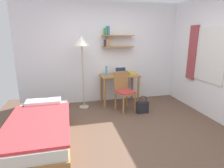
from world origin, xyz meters
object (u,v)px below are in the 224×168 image
Objects in this scene: desk at (120,81)px; handbag at (142,107)px; laptop at (121,73)px; standing_lamp at (82,46)px; bed at (40,132)px; water_bottle at (106,71)px; desk_chair at (124,90)px; book_stack at (132,73)px.

desk is 2.34× the size of handbag.
standing_lamp is at bearing -172.77° from laptop.
bed is at bearing -158.23° from handbag.
desk is 4.07× the size of water_bottle.
desk_chair is at bearing 32.75° from bed.
water_bottle is at bearing 178.70° from desk.
bed is at bearing -131.31° from water_bottle.
laptop is at bearing 7.23° from standing_lamp.
handbag is (0.37, -0.28, -0.36)m from desk_chair.
laptop reaches higher than handbag.
bed is at bearing -147.25° from desk_chair.
book_stack is at bearing 88.99° from handbag.
handbag is (0.30, -0.79, -0.67)m from laptop.
bed is 2.52m from laptop.
desk is at bearing -1.30° from water_bottle.
water_bottle is at bearing -179.57° from laptop.
standing_lamp reaches higher than bed.
desk_chair reaches higher than desk.
bed is 7.83× the size of book_stack.
standing_lamp is at bearing -173.34° from book_stack.
water_bottle is (0.60, 0.12, -0.64)m from standing_lamp.
book_stack is at bearing 54.46° from desk_chair.
desk is 3.23× the size of laptop.
laptop reaches higher than book_stack.
standing_lamp is (-0.92, 0.38, 1.02)m from desk_chair.
desk_chair is at bearing -57.82° from water_bottle.
desk_chair is 0.59m from handbag.
handbag is at bearing -27.31° from standing_lamp.
bed is 2.29m from handbag.
water_bottle is 1.28m from handbag.
desk is at bearing -173.93° from book_stack.
desk is at bearing 42.34° from bed.
handbag is (0.34, -0.78, -0.46)m from desk.
desk_chair is 0.72m from book_stack.
water_bottle is 0.71m from book_stack.
laptop reaches higher than desk.
desk_chair is 3.91× the size of book_stack.
laptop is 0.39m from water_bottle.
book_stack is (0.70, 0.03, -0.10)m from water_bottle.
water_bottle reaches higher than handbag.
bed is 2.45m from desk.
standing_lamp is (-0.95, -0.11, 0.91)m from desk.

